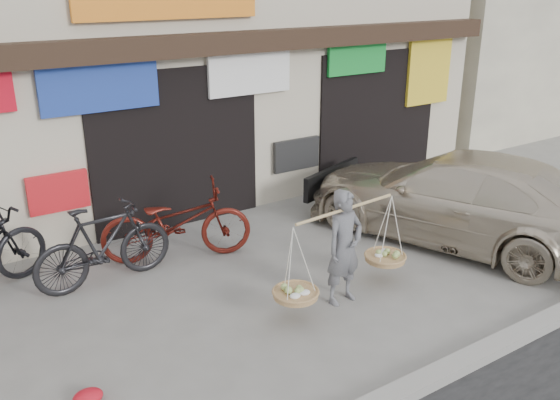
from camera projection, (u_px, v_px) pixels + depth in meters
ground at (294, 311)px, 7.68m from camera, size 70.00×70.00×0.00m
kerb at (404, 391)px, 6.09m from camera, size 70.00×0.25×0.12m
shophouse_block at (108, 11)px, 11.49m from camera, size 14.00×6.32×7.00m
neighbor_east at (518, 6)px, 18.97m from camera, size 12.00×7.00×6.40m
street_vendor at (344, 252)px, 7.69m from camera, size 2.19×0.71×1.56m
bike_1 at (104, 245)px, 8.19m from camera, size 2.00×0.68×1.18m
bike_2 at (176, 222)px, 8.93m from camera, size 2.38×1.48×1.18m
suv at (455, 197)px, 9.60m from camera, size 3.59×5.39×1.45m
red_bag at (88, 397)px, 5.99m from camera, size 0.31×0.25×0.14m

